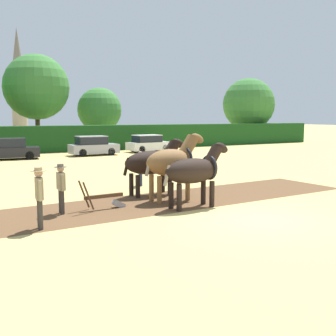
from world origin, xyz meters
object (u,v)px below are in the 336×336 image
Objects in this scene: parked_car_center_left at (93,146)px; draft_horse_lead_left at (195,171)px; draft_horse_lead_right at (172,162)px; church_spire at (18,79)px; tree_far_right at (249,104)px; draft_horse_trail_left at (153,162)px; plow at (107,199)px; farmer_beside_team at (140,166)px; tree_center_right at (36,87)px; parked_car_center at (148,144)px; farmer_at_plow at (61,185)px; parked_car_left at (11,149)px; tree_right at (100,110)px; farmer_onlooker_left at (39,193)px.

draft_horse_lead_left is at bearing -99.31° from parked_car_center_left.
parked_car_center_left is (3.76, 19.13, -0.72)m from draft_horse_lead_right.
tree_far_right is at bearing -60.14° from church_spire.
draft_horse_trail_left is 1.76× the size of plow.
tree_center_right is at bearing 106.45° from farmer_beside_team.
parked_car_center is at bearing -50.03° from tree_center_right.
draft_horse_lead_left is 1.71× the size of farmer_at_plow.
plow is at bearing -81.30° from parked_car_left.
farmer_at_plow is at bearing -111.64° from parked_car_center_left.
tree_center_right reaches higher than tree_far_right.
parked_car_left is at bearing 95.51° from draft_horse_trail_left.
plow is 23.35m from parked_car_center.
tree_right is 34.34m from farmer_onlooker_left.
farmer_at_plow is 0.40× the size of parked_car_left.
plow is (-2.57, -1.53, -1.00)m from draft_horse_trail_left.
draft_horse_lead_right is 0.67× the size of parked_car_center.
draft_horse_lead_right reaches higher than draft_horse_lead_left.
parked_car_left is at bearing 88.15° from farmer_at_plow.
tree_far_right reaches higher than parked_car_left.
church_spire is 64.63m from farmer_at_plow.
tree_right is 2.14× the size of draft_horse_trail_left.
draft_horse_lead_left is 5.06m from farmer_beside_team.
parked_car_center_left is at bearing 76.32° from draft_horse_lead_right.
draft_horse_trail_left is 1.78× the size of farmer_at_plow.
church_spire is 44.91m from parked_car_center_left.
draft_horse_lead_right reaches higher than farmer_beside_team.
farmer_at_plow is 24.15m from parked_car_center.
church_spire is 60.39m from farmer_beside_team.
draft_horse_lead_right is at bearing 0.00° from plow.
draft_horse_lead_left is at bearing -90.08° from draft_horse_lead_right.
tree_center_right is 31.82m from farmer_onlooker_left.
church_spire is 10.35× the size of farmer_onlooker_left.
church_spire reaches higher than draft_horse_trail_left.
parked_car_center_left is (6.40, 19.24, 0.43)m from plow.
tree_center_right is 2.25× the size of parked_car_left.
tree_center_right is at bearing 81.67° from farmer_at_plow.
tree_right is 1.53× the size of parked_car_left.
parked_car_center_left is (-2.55, -43.98, -8.74)m from church_spire.
draft_horse_lead_left is at bearing -89.89° from draft_horse_trail_left.
church_spire is 11.01× the size of plow.
farmer_at_plow is 19.23m from parked_car_left.
tree_center_right is 30.84m from draft_horse_lead_left.
tree_far_right is 41.57m from farmer_at_plow.
draft_horse_trail_left reaches higher than plow.
farmer_onlooker_left is (-6.89, -30.67, -4.93)m from tree_center_right.
draft_horse_lead_left is (-1.58, -30.44, -4.67)m from tree_center_right.
plow is 0.94× the size of farmer_onlooker_left.
parked_car_center is (9.16, 21.39, -0.57)m from draft_horse_lead_left.
farmer_beside_team is at bearing 51.32° from farmer_onlooker_left.
parked_car_left is at bearing -101.41° from church_spire.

